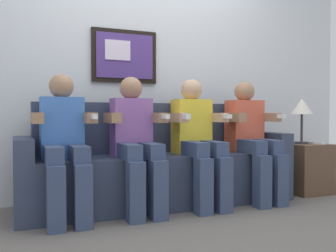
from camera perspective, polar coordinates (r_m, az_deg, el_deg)
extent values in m
plane|color=#66605B|center=(3.08, 1.11, -13.22)|extent=(6.24, 6.24, 0.00)
cube|color=silver|center=(3.72, -3.71, 9.54)|extent=(4.80, 0.05, 2.60)
cube|color=black|center=(3.63, -6.66, 10.53)|extent=(0.63, 0.03, 0.50)
cube|color=#4C337F|center=(3.61, -6.59, 10.57)|extent=(0.55, 0.02, 0.42)
cube|color=silver|center=(3.59, -7.71, 11.41)|extent=(0.24, 0.02, 0.18)
cube|color=#333D56|center=(3.29, -0.95, -8.23)|extent=(2.12, 0.58, 0.45)
cube|color=#333D56|center=(3.45, -2.31, -0.25)|extent=(2.12, 0.14, 0.45)
cube|color=#333D56|center=(3.05, -21.24, -7.52)|extent=(0.14, 0.58, 0.62)
cube|color=#333D56|center=(3.84, 14.98, -5.57)|extent=(0.14, 0.58, 0.62)
cube|color=#3F72CC|center=(3.02, -15.92, -0.31)|extent=(0.32, 0.20, 0.48)
sphere|color=#9E7556|center=(3.03, -15.97, 5.86)|extent=(0.19, 0.19, 0.19)
cube|color=#38476B|center=(2.83, -17.22, -4.11)|extent=(0.12, 0.40, 0.12)
cube|color=#38476B|center=(2.85, -13.61, -4.04)|extent=(0.12, 0.40, 0.12)
cube|color=#38476B|center=(2.68, -16.74, -10.62)|extent=(0.12, 0.12, 0.45)
cube|color=#38476B|center=(2.70, -12.88, -10.48)|extent=(0.12, 0.12, 0.45)
cube|color=#9E7556|center=(2.89, -19.39, 1.16)|extent=(0.08, 0.28, 0.08)
cube|color=#9E7556|center=(2.93, -11.96, 1.22)|extent=(0.08, 0.28, 0.08)
cube|color=white|center=(2.77, -11.34, 1.41)|extent=(0.04, 0.13, 0.04)
cube|color=#8C59A5|center=(3.14, -5.66, -0.18)|extent=(0.32, 0.20, 0.48)
sphere|color=#9E7556|center=(3.15, -5.68, 5.76)|extent=(0.19, 0.19, 0.19)
cube|color=#38476B|center=(2.93, -6.19, -3.83)|extent=(0.12, 0.40, 0.12)
cube|color=#38476B|center=(2.99, -2.87, -3.72)|extent=(0.12, 0.40, 0.12)
cube|color=#38476B|center=(2.79, -4.98, -10.05)|extent=(0.12, 0.12, 0.45)
cube|color=#38476B|center=(2.85, -1.48, -9.80)|extent=(0.12, 0.12, 0.45)
cube|color=#9E7556|center=(2.97, -8.49, 1.25)|extent=(0.08, 0.28, 0.08)
cube|color=#9E7556|center=(3.09, -1.64, 1.28)|extent=(0.08, 0.28, 0.08)
cube|color=white|center=(2.94, -0.52, 1.46)|extent=(0.04, 0.13, 0.04)
cube|color=yellow|center=(3.35, 3.58, -0.05)|extent=(0.32, 0.20, 0.48)
sphere|color=tan|center=(3.35, 3.60, 5.51)|extent=(0.19, 0.19, 0.19)
cube|color=#38476B|center=(3.14, 3.72, -3.46)|extent=(0.12, 0.40, 0.12)
cube|color=#38476B|center=(3.22, 6.59, -3.33)|extent=(0.12, 0.40, 0.12)
cube|color=#38476B|center=(3.00, 5.43, -9.19)|extent=(0.12, 0.12, 0.45)
cube|color=#38476B|center=(3.09, 8.41, -8.89)|extent=(0.12, 0.12, 0.45)
cube|color=tan|center=(3.16, 1.46, 1.29)|extent=(0.08, 0.28, 0.08)
cube|color=tan|center=(3.33, 7.43, 1.30)|extent=(0.08, 0.28, 0.08)
cube|color=white|center=(3.19, 8.88, 1.46)|extent=(0.04, 0.13, 0.04)
cube|color=white|center=(3.01, 2.71, 1.46)|extent=(0.04, 0.10, 0.04)
cube|color=#D8593F|center=(3.63, 11.57, 0.05)|extent=(0.32, 0.20, 0.48)
sphere|color=#9E7556|center=(3.64, 11.60, 5.18)|extent=(0.19, 0.19, 0.19)
cube|color=#38476B|center=(3.43, 12.19, -3.06)|extent=(0.12, 0.40, 0.12)
cube|color=#38476B|center=(3.53, 14.59, -2.94)|extent=(0.12, 0.40, 0.12)
cube|color=#38476B|center=(3.30, 14.17, -8.24)|extent=(0.12, 0.12, 0.45)
cube|color=#38476B|center=(3.41, 16.61, -7.94)|extent=(0.12, 0.12, 0.45)
cube|color=#9E7556|center=(3.43, 10.08, 1.30)|extent=(0.08, 0.28, 0.08)
cube|color=#9E7556|center=(3.65, 15.11, 1.29)|extent=(0.08, 0.28, 0.08)
cube|color=white|center=(3.52, 16.70, 1.43)|extent=(0.04, 0.13, 0.04)
cube|color=brown|center=(4.06, 20.30, -6.07)|extent=(0.40, 0.40, 0.50)
cylinder|color=#333338|center=(4.04, 19.72, -2.40)|extent=(0.14, 0.14, 0.02)
cylinder|color=#333338|center=(4.03, 19.75, -0.28)|extent=(0.02, 0.02, 0.28)
cone|color=silver|center=(4.03, 19.78, 2.85)|extent=(0.22, 0.22, 0.16)
cube|color=white|center=(4.01, 22.06, -2.45)|extent=(0.04, 0.13, 0.02)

